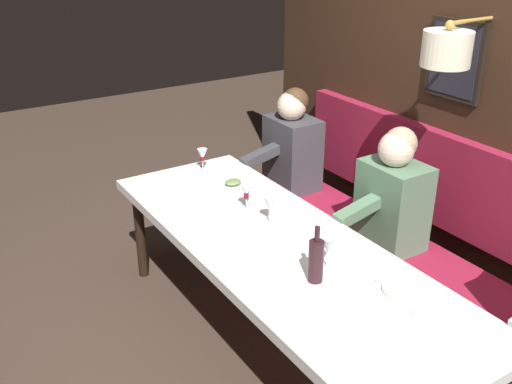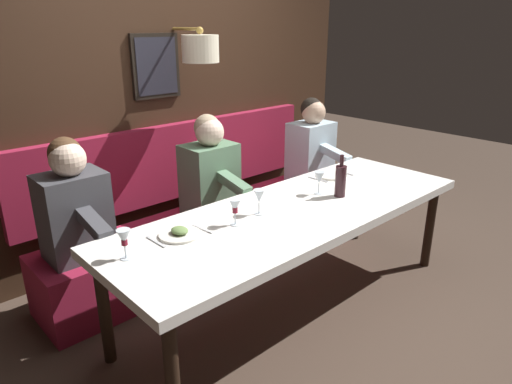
{
  "view_description": "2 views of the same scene",
  "coord_description": "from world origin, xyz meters",
  "px_view_note": "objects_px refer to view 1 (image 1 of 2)",
  "views": [
    {
      "loc": [
        -1.6,
        -2.28,
        2.35
      ],
      "look_at": [
        0.05,
        0.32,
        0.92
      ],
      "focal_mm": 40.94,
      "sensor_mm": 36.0,
      "label": 1
    },
    {
      "loc": [
        -1.86,
        2.08,
        1.88
      ],
      "look_at": [
        0.05,
        0.32,
        0.92
      ],
      "focal_mm": 32.1,
      "sensor_mm": 36.0,
      "label": 2
    }
  ],
  "objects_px": {
    "diner_middle": "(292,143)",
    "wine_glass_3": "(202,155)",
    "wine_glass_1": "(328,246)",
    "wine_glass_2": "(246,192)",
    "wine_bottle": "(316,260)",
    "wine_glass_0": "(269,204)",
    "diner_near": "(393,193)",
    "dining_table": "(279,254)"
  },
  "relations": [
    {
      "from": "diner_near",
      "to": "diner_middle",
      "type": "xyz_separation_m",
      "value": [
        0.0,
        1.08,
        0.0
      ]
    },
    {
      "from": "wine_glass_3",
      "to": "wine_bottle",
      "type": "distance_m",
      "value": 1.55
    },
    {
      "from": "diner_middle",
      "to": "wine_glass_3",
      "type": "xyz_separation_m",
      "value": [
        -0.75,
        0.04,
        0.04
      ]
    },
    {
      "from": "wine_glass_2",
      "to": "wine_bottle",
      "type": "distance_m",
      "value": 0.86
    },
    {
      "from": "diner_middle",
      "to": "wine_glass_3",
      "type": "bearing_deg",
      "value": 176.92
    },
    {
      "from": "diner_middle",
      "to": "wine_glass_0",
      "type": "height_order",
      "value": "diner_middle"
    },
    {
      "from": "wine_bottle",
      "to": "wine_glass_3",
      "type": "bearing_deg",
      "value": 83.03
    },
    {
      "from": "diner_near",
      "to": "wine_glass_2",
      "type": "bearing_deg",
      "value": 152.03
    },
    {
      "from": "diner_middle",
      "to": "wine_bottle",
      "type": "xyz_separation_m",
      "value": [
        -0.94,
        -1.5,
        0.04
      ]
    },
    {
      "from": "dining_table",
      "to": "wine_glass_3",
      "type": "bearing_deg",
      "value": 83.32
    },
    {
      "from": "wine_glass_3",
      "to": "wine_glass_1",
      "type": "bearing_deg",
      "value": -92.21
    },
    {
      "from": "diner_middle",
      "to": "wine_bottle",
      "type": "bearing_deg",
      "value": -121.95
    },
    {
      "from": "dining_table",
      "to": "diner_near",
      "type": "distance_m",
      "value": 0.89
    },
    {
      "from": "wine_glass_1",
      "to": "wine_glass_2",
      "type": "xyz_separation_m",
      "value": [
        -0.0,
        0.78,
        -0.0
      ]
    },
    {
      "from": "wine_glass_0",
      "to": "wine_glass_2",
      "type": "bearing_deg",
      "value": 96.23
    },
    {
      "from": "diner_middle",
      "to": "wine_glass_2",
      "type": "relative_size",
      "value": 4.82
    },
    {
      "from": "wine_glass_1",
      "to": "wine_glass_2",
      "type": "height_order",
      "value": "same"
    },
    {
      "from": "wine_glass_2",
      "to": "wine_bottle",
      "type": "height_order",
      "value": "wine_bottle"
    },
    {
      "from": "diner_middle",
      "to": "wine_glass_2",
      "type": "distance_m",
      "value": 1.04
    },
    {
      "from": "wine_glass_0",
      "to": "wine_glass_1",
      "type": "relative_size",
      "value": 1.0
    },
    {
      "from": "wine_glass_0",
      "to": "dining_table",
      "type": "bearing_deg",
      "value": -111.8
    },
    {
      "from": "wine_glass_2",
      "to": "wine_bottle",
      "type": "xyz_separation_m",
      "value": [
        -0.13,
        -0.85,
        0.0
      ]
    },
    {
      "from": "dining_table",
      "to": "diner_near",
      "type": "height_order",
      "value": "diner_near"
    },
    {
      "from": "diner_middle",
      "to": "wine_glass_2",
      "type": "bearing_deg",
      "value": -141.28
    },
    {
      "from": "diner_near",
      "to": "diner_middle",
      "type": "height_order",
      "value": "same"
    },
    {
      "from": "diner_middle",
      "to": "wine_bottle",
      "type": "distance_m",
      "value": 1.77
    },
    {
      "from": "dining_table",
      "to": "wine_glass_0",
      "type": "distance_m",
      "value": 0.32
    },
    {
      "from": "diner_near",
      "to": "dining_table",
      "type": "bearing_deg",
      "value": -177.79
    },
    {
      "from": "wine_glass_2",
      "to": "wine_glass_3",
      "type": "distance_m",
      "value": 0.69
    },
    {
      "from": "wine_glass_1",
      "to": "wine_glass_3",
      "type": "relative_size",
      "value": 1.0
    },
    {
      "from": "diner_middle",
      "to": "wine_glass_0",
      "type": "bearing_deg",
      "value": -132.16
    },
    {
      "from": "diner_near",
      "to": "wine_bottle",
      "type": "xyz_separation_m",
      "value": [
        -0.94,
        -0.42,
        0.04
      ]
    },
    {
      "from": "wine_glass_2",
      "to": "diner_near",
      "type": "bearing_deg",
      "value": -27.97
    },
    {
      "from": "diner_near",
      "to": "wine_bottle",
      "type": "height_order",
      "value": "diner_near"
    },
    {
      "from": "wine_glass_2",
      "to": "wine_glass_3",
      "type": "height_order",
      "value": "same"
    },
    {
      "from": "diner_middle",
      "to": "wine_glass_3",
      "type": "relative_size",
      "value": 4.82
    },
    {
      "from": "diner_near",
      "to": "wine_glass_3",
      "type": "height_order",
      "value": "diner_near"
    },
    {
      "from": "wine_bottle",
      "to": "wine_glass_0",
      "type": "bearing_deg",
      "value": 76.58
    },
    {
      "from": "wine_glass_0",
      "to": "wine_glass_2",
      "type": "xyz_separation_m",
      "value": [
        -0.02,
        0.22,
        -0.0
      ]
    },
    {
      "from": "wine_glass_1",
      "to": "wine_glass_3",
      "type": "xyz_separation_m",
      "value": [
        0.06,
        1.47,
        -0.0
      ]
    },
    {
      "from": "wine_glass_2",
      "to": "dining_table",
      "type": "bearing_deg",
      "value": -99.09
    },
    {
      "from": "diner_near",
      "to": "wine_glass_1",
      "type": "bearing_deg",
      "value": -156.37
    }
  ]
}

